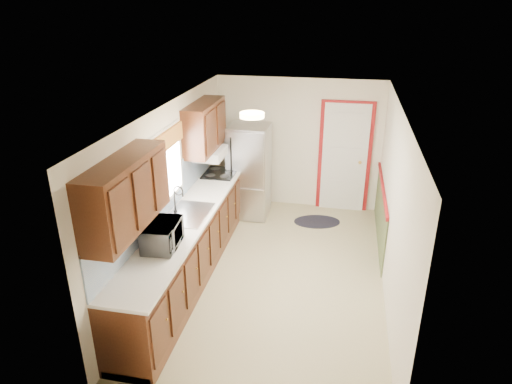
% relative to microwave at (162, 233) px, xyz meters
% --- Properties ---
extents(room_shell, '(3.20, 5.20, 2.52)m').
position_rel_microwave_xyz_m(room_shell, '(1.20, 1.10, 0.07)').
color(room_shell, tan).
rests_on(room_shell, ground).
extents(kitchen_run, '(0.63, 4.00, 2.20)m').
position_rel_microwave_xyz_m(kitchen_run, '(-0.04, 0.81, -0.32)').
color(kitchen_run, '#3D1B0D').
rests_on(kitchen_run, ground).
extents(back_wall_trim, '(1.12, 2.30, 2.08)m').
position_rel_microwave_xyz_m(back_wall_trim, '(2.19, 3.31, -0.24)').
color(back_wall_trim, maroon).
rests_on(back_wall_trim, ground).
extents(ceiling_fixture, '(0.30, 0.30, 0.06)m').
position_rel_microwave_xyz_m(ceiling_fixture, '(0.90, 0.90, 1.23)').
color(ceiling_fixture, '#FFD88C').
rests_on(ceiling_fixture, room_shell).
extents(microwave, '(0.35, 0.58, 0.38)m').
position_rel_microwave_xyz_m(microwave, '(0.00, 0.00, 0.00)').
color(microwave, white).
rests_on(microwave, kitchen_run).
extents(refrigerator, '(0.70, 0.70, 1.67)m').
position_rel_microwave_xyz_m(refrigerator, '(0.41, 2.98, -0.29)').
color(refrigerator, '#B7B7BC').
rests_on(refrigerator, ground).
extents(rug, '(0.90, 0.68, 0.01)m').
position_rel_microwave_xyz_m(rug, '(1.66, 2.89, -1.12)').
color(rug, black).
rests_on(rug, ground).
extents(cooktop, '(0.52, 0.62, 0.02)m').
position_rel_microwave_xyz_m(cooktop, '(0.01, 2.50, -0.18)').
color(cooktop, black).
rests_on(cooktop, kitchen_run).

